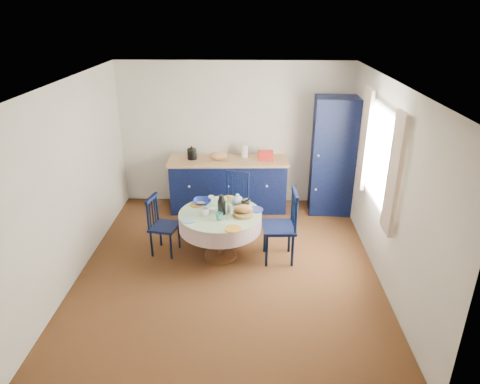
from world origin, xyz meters
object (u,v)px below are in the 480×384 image
Objects in this scene: kitchen_counter at (228,184)px; cobalt_bowl at (202,202)px; mug_d at (211,199)px; chair_far at (235,202)px; dining_table at (221,220)px; mug_c at (246,203)px; chair_right at (282,226)px; chair_left at (162,225)px; pantry_cabinet at (333,157)px; mug_a at (204,212)px; mug_b at (219,217)px.

cobalt_bowl is at bearing -105.46° from kitchen_counter.
chair_far is at bearing 53.47° from mug_d.
dining_table is 0.45m from mug_c.
chair_right is 8.54× the size of mug_c.
dining_table is 1.12× the size of chair_right.
kitchen_counter is 1.74m from chair_left.
pantry_cabinet is 1.70× the size of dining_table.
chair_left reaches higher than mug_c.
mug_a is at bearing -159.97° from dining_table.
mug_a is at bearing -149.69° from mug_c.
chair_far is 1.03m from mug_a.
chair_right is at bearing -29.18° from mug_c.
cobalt_bowl is at bearing -59.52° from chair_left.
kitchen_counter reaches higher than chair_far.
mug_b is at bearing -60.54° from cobalt_bowl.
chair_far is 10.55× the size of mug_d.
chair_far is 7.11× the size of mug_a.
chair_far is 0.67m from mug_c.
mug_b is at bearing -92.66° from dining_table.
kitchen_counter is at bearing 81.90° from mug_a.
chair_far is at bearing -144.49° from chair_right.
mug_a is 0.51× the size of cobalt_bowl.
dining_table is 9.57× the size of mug_c.
chair_left reaches higher than cobalt_bowl.
mug_b is (-0.02, -1.81, 0.27)m from kitchen_counter.
kitchen_counter is 2.19× the size of chair_far.
chair_left is at bearing 163.90° from mug_a.
cobalt_bowl is at bearing 134.81° from dining_table.
chair_far is at bearing 66.80° from mug_a.
chair_left is at bearing 160.20° from mug_b.
pantry_cabinet is at bearing -4.00° from kitchen_counter.
chair_left is (-0.86, 0.10, -0.13)m from dining_table.
kitchen_counter is 1.26m from mug_d.
chair_right reaches higher than chair_far.
chair_far is 7.68× the size of mug_c.
dining_table is at bearing -92.91° from kitchen_counter.
chair_right is at bearing -22.53° from mug_d.
kitchen_counter reaches higher than cobalt_bowl.
cobalt_bowl is (0.57, 0.19, 0.28)m from chair_left.
kitchen_counter is 19.40× the size of mug_b.
chair_left is at bearing -148.07° from pantry_cabinet.
chair_right is 1.09m from mug_a.
cobalt_bowl is (-0.28, 0.50, -0.02)m from mug_b.
mug_a reaches higher than cobalt_bowl.
dining_table is 1.35× the size of chair_left.
mug_c is (0.56, 0.33, -0.00)m from mug_a.
chair_far is at bearing 49.80° from cobalt_bowl.
kitchen_counter is 0.79m from chair_far.
pantry_cabinet is at bearing 31.11° from mug_d.
mug_c is at bearing -61.31° from chair_far.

